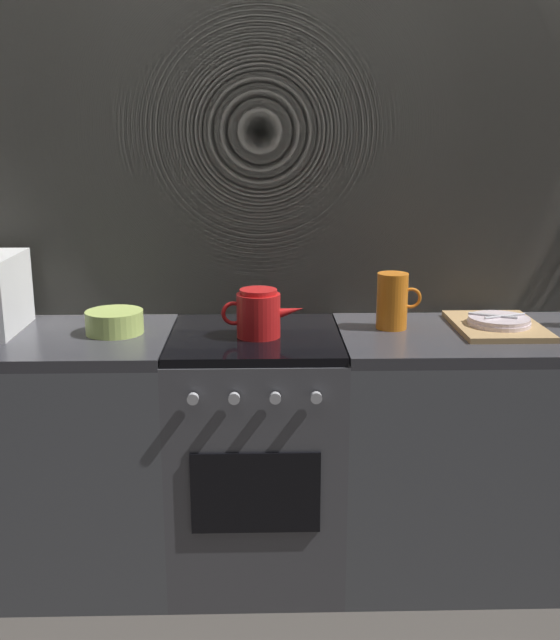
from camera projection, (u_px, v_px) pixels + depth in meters
name	position (u px, v px, depth m)	size (l,w,h in m)	color
ground_plane	(257.00, 564.00, 2.82)	(8.00, 8.00, 0.00)	#47423D
back_wall	(255.00, 236.00, 2.84)	(3.60, 0.05, 2.40)	#B2AD9E
counter_left	(6.00, 456.00, 2.68)	(1.20, 0.60, 0.90)	#515459
stove_unit	(256.00, 454.00, 2.71)	(0.60, 0.63, 0.90)	#4C4C51
counter_right	(502.00, 451.00, 2.73)	(1.20, 0.60, 0.90)	#515459
kettle	(259.00, 314.00, 2.55)	(0.28, 0.15, 0.17)	red
mixing_bowl	(115.00, 322.00, 2.60)	(0.20, 0.20, 0.08)	#B7D166
pitcher	(393.00, 301.00, 2.65)	(0.16, 0.11, 0.20)	orange
dish_pile	(498.00, 324.00, 2.66)	(0.30, 0.40, 0.06)	tan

